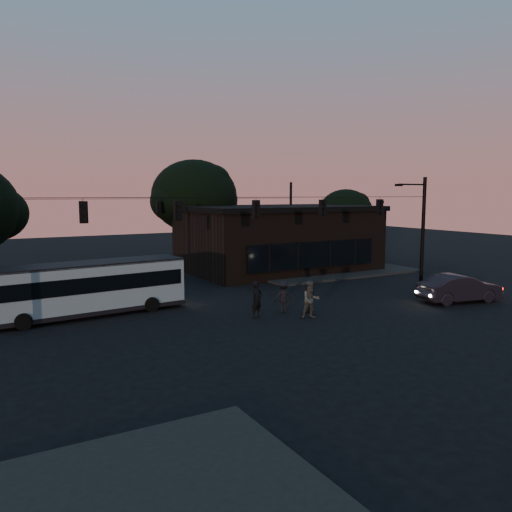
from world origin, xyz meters
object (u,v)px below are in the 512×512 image
bus (89,286)px  pedestrian_b (311,300)px  building (278,238)px  car (460,288)px  pedestrian_a (257,300)px  pedestrian_c (310,297)px  pedestrian_d (283,297)px

bus → pedestrian_b: bearing=-38.1°
bus → pedestrian_b: size_ratio=5.29×
building → bus: building is taller
building → car: bearing=-81.3°
pedestrian_a → pedestrian_b: (2.41, -1.40, 0.01)m
pedestrian_c → bus: bearing=-52.2°
bus → pedestrian_c: 11.69m
building → pedestrian_d: bearing=-121.3°
building → pedestrian_c: bearing=-116.0°
bus → car: bearing=-26.2°
pedestrian_a → pedestrian_d: pedestrian_a is taller
pedestrian_c → pedestrian_d: (-1.17, 0.80, 0.01)m
pedestrian_b → building: bearing=80.3°
pedestrian_d → building: bearing=-109.0°
building → pedestrian_a: bearing=-126.0°
building → pedestrian_b: size_ratio=7.99×
pedestrian_a → pedestrian_b: bearing=-47.4°
bus → pedestrian_a: bus is taller
pedestrian_b → pedestrian_d: (-0.55, 1.78, -0.10)m
car → building: bearing=20.6°
bus → pedestrian_b: (9.75, -6.29, -0.62)m
bus → pedestrian_c: bearing=-32.4°
pedestrian_b → car: bearing=9.8°
building → pedestrian_b: (-7.49, -15.02, -1.74)m
building → pedestrian_a: size_ratio=8.04×
pedestrian_b → bus: bearing=163.9°
car → pedestrian_d: (-10.52, 3.01, 0.04)m
pedestrian_a → bus: bearing=129.1°
car → pedestrian_b: pedestrian_b is taller
car → pedestrian_a: (-12.38, 2.63, 0.13)m
pedestrian_d → pedestrian_c: bearing=157.9°
building → pedestrian_a: 16.93m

